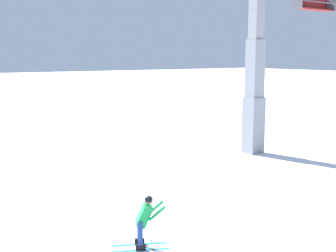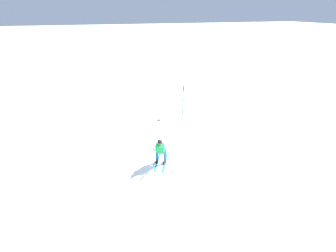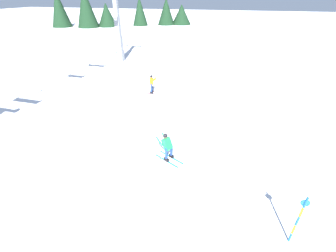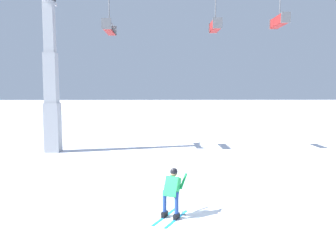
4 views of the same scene
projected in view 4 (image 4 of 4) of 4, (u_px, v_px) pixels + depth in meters
name	position (u px, v px, depth m)	size (l,w,h in m)	color
ground_plane	(154.00, 205.00, 11.54)	(260.00, 260.00, 0.00)	white
skier_carving_main	(172.00, 189.00, 10.43)	(1.21, 1.66, 1.62)	#198CCC
lift_tower_near	(51.00, 88.00, 21.25)	(0.90, 2.73, 9.82)	gray
chairlift_seat_nearest	(108.00, 27.00, 20.95)	(0.61, 2.43, 2.34)	black
chairlift_seat_second	(214.00, 25.00, 21.07)	(0.61, 1.84, 2.21)	black
chairlift_seat_middle	(278.00, 21.00, 21.13)	(0.61, 2.23, 1.91)	black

